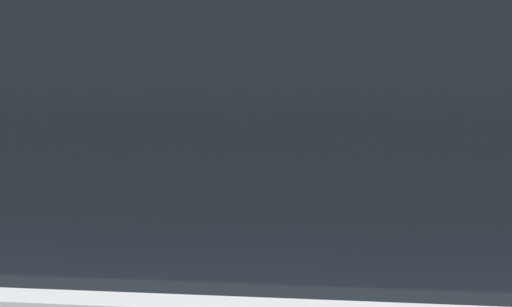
# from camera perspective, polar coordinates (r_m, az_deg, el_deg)

# --- Properties ---
(parking_meter) EXTENTS (0.19, 0.20, 1.56)m
(parking_meter) POSITION_cam_1_polar(r_m,az_deg,el_deg) (3.91, -3.78, 2.04)
(parking_meter) COLOR slate
(parking_meter) RESTS_ON sidewalk_curb
(pedestrian_at_meter) EXTENTS (0.64, 0.46, 1.71)m
(pedestrian_at_meter) POSITION_cam_1_polar(r_m,az_deg,el_deg) (3.79, 5.15, -0.80)
(pedestrian_at_meter) COLOR black
(pedestrian_at_meter) RESTS_ON sidewalk_curb
(background_railing) EXTENTS (24.06, 0.06, 1.13)m
(background_railing) POSITION_cam_1_polar(r_m,az_deg,el_deg) (5.83, -2.89, -0.55)
(background_railing) COLOR #1E602D
(background_railing) RESTS_ON sidewalk_curb
(backdrop_wall) EXTENTS (32.00, 0.50, 3.79)m
(backdrop_wall) POSITION_cam_1_polar(r_m,az_deg,el_deg) (8.38, 0.94, 7.26)
(backdrop_wall) COLOR gray
(backdrop_wall) RESTS_ON ground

